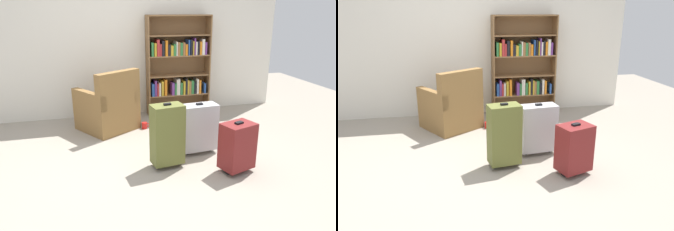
% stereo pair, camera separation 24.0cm
% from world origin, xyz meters
% --- Properties ---
extents(ground_plane, '(9.20, 9.20, 0.00)m').
position_xyz_m(ground_plane, '(0.00, 0.00, 0.00)').
color(ground_plane, '#9E9384').
extents(back_wall, '(5.26, 0.10, 2.60)m').
position_xyz_m(back_wall, '(0.00, 2.07, 1.30)').
color(back_wall, silver).
rests_on(back_wall, ground).
extents(bookshelf, '(1.04, 0.27, 1.62)m').
position_xyz_m(bookshelf, '(0.83, 1.88, 0.80)').
color(bookshelf, brown).
rests_on(bookshelf, ground).
extents(armchair, '(0.97, 0.97, 0.90)m').
position_xyz_m(armchair, '(-0.37, 1.35, 0.32)').
color(armchair, olive).
rests_on(armchair, ground).
extents(mug, '(0.12, 0.08, 0.10)m').
position_xyz_m(mug, '(0.14, 1.23, 0.05)').
color(mug, red).
rests_on(mug, ground).
extents(suitcase_olive, '(0.38, 0.26, 0.75)m').
position_xyz_m(suitcase_olive, '(0.17, -0.03, 0.39)').
color(suitcase_olive, brown).
rests_on(suitcase_olive, ground).
extents(suitcase_silver, '(0.46, 0.25, 0.64)m').
position_xyz_m(suitcase_silver, '(0.63, 0.24, 0.33)').
color(suitcase_silver, '#B7BABF').
rests_on(suitcase_silver, ground).
extents(suitcase_dark_red, '(0.41, 0.34, 0.58)m').
position_xyz_m(suitcase_dark_red, '(0.87, -0.33, 0.30)').
color(suitcase_dark_red, maroon).
rests_on(suitcase_dark_red, ground).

